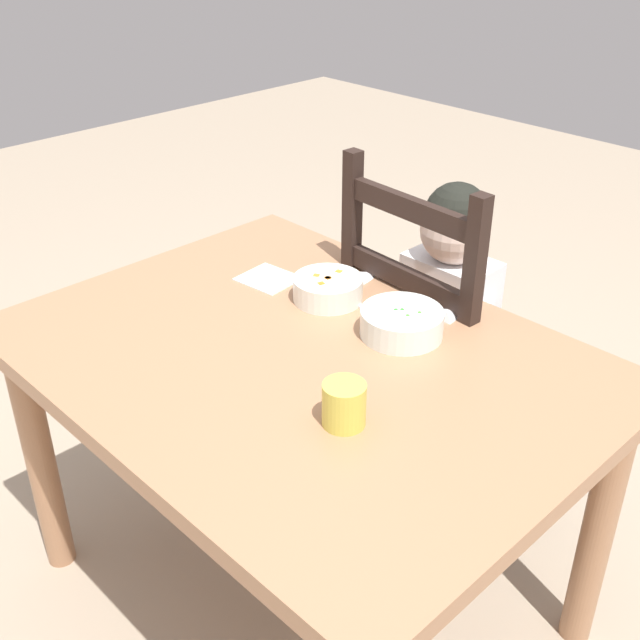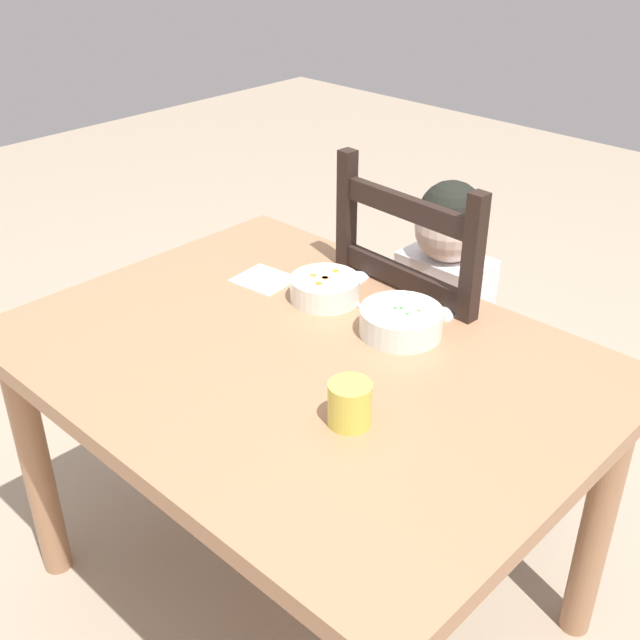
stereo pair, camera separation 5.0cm
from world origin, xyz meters
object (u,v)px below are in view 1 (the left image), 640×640
object	(u,v)px
bowl_of_carrots	(328,288)
drinking_cup	(344,404)
dining_chair	(436,360)
bowl_of_peas	(402,322)
dining_table	(302,393)
spoon	(359,305)
child_figure	(442,308)

from	to	relation	value
bowl_of_carrots	drinking_cup	world-z (taller)	drinking_cup
dining_chair	bowl_of_peas	bearing A→B (deg)	-68.76
dining_table	spoon	world-z (taller)	spoon
child_figure	spoon	bearing A→B (deg)	-97.94
child_figure	drinking_cup	bearing A→B (deg)	-68.18
dining_chair	bowl_of_carrots	distance (m)	0.42
bowl_of_carrots	dining_chair	bearing A→B (deg)	69.94
bowl_of_carrots	drinking_cup	xyz separation A→B (m)	(0.35, -0.31, 0.01)
bowl_of_peas	bowl_of_carrots	distance (m)	0.22
bowl_of_carrots	bowl_of_peas	bearing A→B (deg)	0.00
dining_table	spoon	bearing A→B (deg)	102.98
dining_table	drinking_cup	distance (m)	0.29
dining_chair	child_figure	world-z (taller)	dining_chair
bowl_of_peas	drinking_cup	world-z (taller)	drinking_cup
bowl_of_peas	dining_table	bearing A→B (deg)	-115.32
dining_chair	spoon	size ratio (longest dim) A/B	7.25
bowl_of_carrots	dining_table	bearing A→B (deg)	-57.87
bowl_of_peas	drinking_cup	size ratio (longest dim) A/B	2.13
dining_chair	spoon	distance (m)	0.37
dining_table	drinking_cup	size ratio (longest dim) A/B	14.56
dining_chair	spoon	bearing A→B (deg)	-97.19
dining_chair	child_figure	size ratio (longest dim) A/B	1.07
bowl_of_carrots	spoon	bearing A→B (deg)	20.31
bowl_of_peas	spoon	xyz separation A→B (m)	(-0.15, 0.03, -0.03)
dining_table	bowl_of_carrots	size ratio (longest dim) A/B	7.54
child_figure	spoon	xyz separation A→B (m)	(-0.04, -0.27, 0.10)
child_figure	bowl_of_peas	size ratio (longest dim) A/B	5.31
dining_table	dining_chair	bearing A→B (deg)	92.20
bowl_of_peas	spoon	size ratio (longest dim) A/B	1.28
bowl_of_peas	bowl_of_carrots	bearing A→B (deg)	-180.00
bowl_of_peas	spoon	distance (m)	0.15
dining_table	spoon	distance (m)	0.26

